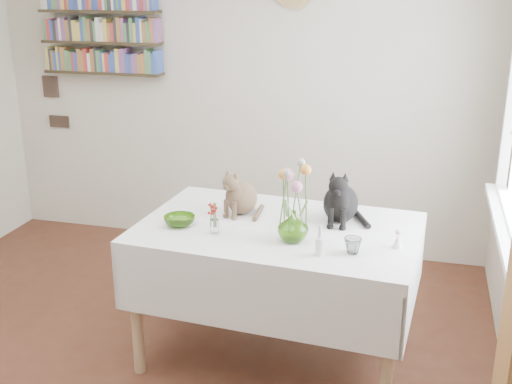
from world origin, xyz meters
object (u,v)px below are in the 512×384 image
(dining_table, at_px, (278,260))
(tabby_cat, at_px, (242,190))
(black_cat, at_px, (341,193))
(bookshelf_unit, at_px, (100,16))
(flower_vase, at_px, (293,226))

(dining_table, xyz_separation_m, tabby_cat, (-0.25, 0.16, 0.35))
(black_cat, xyz_separation_m, bookshelf_unit, (-2.13, 1.33, 0.86))
(flower_vase, distance_m, bookshelf_unit, 2.73)
(dining_table, height_order, tabby_cat, tabby_cat)
(tabby_cat, bearing_deg, dining_table, -10.81)
(tabby_cat, relative_size, bookshelf_unit, 0.29)
(dining_table, distance_m, black_cat, 0.52)
(dining_table, xyz_separation_m, black_cat, (0.32, 0.18, 0.37))
(tabby_cat, bearing_deg, flower_vase, -20.42)
(dining_table, relative_size, black_cat, 4.92)
(tabby_cat, bearing_deg, black_cat, 23.86)
(black_cat, relative_size, bookshelf_unit, 0.32)
(black_cat, relative_size, flower_vase, 1.93)
(dining_table, xyz_separation_m, flower_vase, (0.12, -0.18, 0.29))
(black_cat, distance_m, flower_vase, 0.42)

